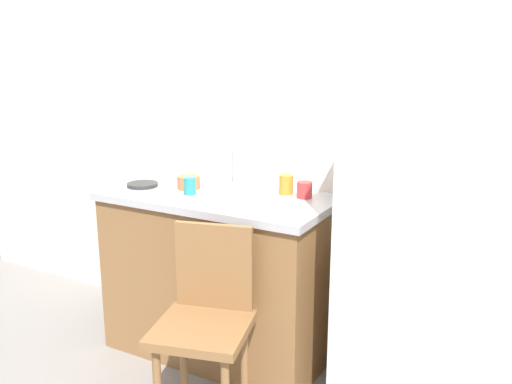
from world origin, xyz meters
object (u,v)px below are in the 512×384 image
at_px(terracotta_bowl, 189,182).
at_px(cup_orange, 286,185).
at_px(refrigerator, 413,251).
at_px(hotplate, 142,185).
at_px(chair, 206,317).
at_px(cup_teal, 190,186).
at_px(dish_tray, 239,198).
at_px(cup_red, 305,190).

height_order(terracotta_bowl, cup_orange, cup_orange).
relative_size(refrigerator, terracotta_bowl, 12.54).
xyz_separation_m(hotplate, cup_orange, (0.77, 0.23, 0.04)).
distance_m(refrigerator, chair, 0.97).
height_order(refrigerator, cup_orange, refrigerator).
relative_size(chair, cup_orange, 8.69).
distance_m(terracotta_bowl, cup_orange, 0.54).
distance_m(hotplate, cup_teal, 0.33).
bearing_deg(cup_teal, dish_tray, -2.73).
xyz_separation_m(dish_tray, cup_orange, (0.13, 0.26, 0.03)).
bearing_deg(hotplate, cup_orange, 17.00).
height_order(refrigerator, dish_tray, refrigerator).
xyz_separation_m(chair, terracotta_bowl, (-0.47, 0.54, 0.44)).
relative_size(chair, terracotta_bowl, 7.28).
bearing_deg(dish_tray, cup_orange, 63.29).
relative_size(terracotta_bowl, cup_orange, 1.19).
bearing_deg(hotplate, cup_red, 13.45).
height_order(terracotta_bowl, hotplate, terracotta_bowl).
relative_size(dish_tray, terracotta_bowl, 2.29).
distance_m(refrigerator, hotplate, 1.49).
height_order(hotplate, cup_teal, cup_teal).
bearing_deg(chair, cup_red, 61.36).
distance_m(cup_teal, cup_orange, 0.50).
xyz_separation_m(chair, cup_teal, (-0.39, 0.45, 0.45)).
distance_m(cup_teal, cup_red, 0.60).
bearing_deg(cup_teal, hotplate, 177.87).
relative_size(chair, dish_tray, 3.18).
bearing_deg(refrigerator, terracotta_bowl, 179.96).
xyz_separation_m(refrigerator, cup_red, (-0.59, 0.13, 0.18)).
relative_size(chair, cup_red, 10.74).
relative_size(cup_teal, cup_red, 1.08).
distance_m(dish_tray, terracotta_bowl, 0.40).
bearing_deg(cup_red, refrigerator, -12.32).
distance_m(chair, cup_orange, 0.83).
distance_m(refrigerator, cup_teal, 1.16).
bearing_deg(refrigerator, chair, -144.30).
relative_size(dish_tray, cup_red, 3.38).
xyz_separation_m(terracotta_bowl, cup_teal, (0.08, -0.10, 0.01)).
bearing_deg(refrigerator, cup_teal, -175.29).
xyz_separation_m(refrigerator, hotplate, (-1.48, -0.08, 0.15)).
bearing_deg(cup_teal, cup_red, 21.96).
xyz_separation_m(dish_tray, cup_red, (0.25, 0.24, 0.02)).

